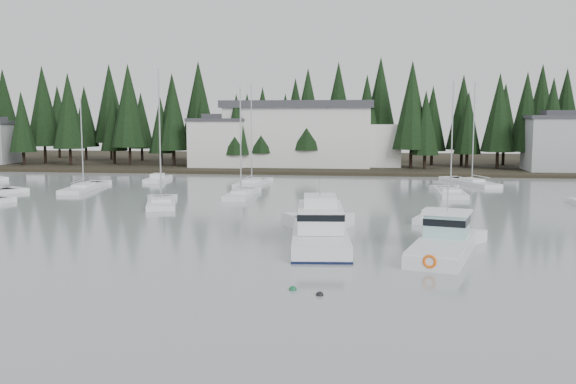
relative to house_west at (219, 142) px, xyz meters
name	(u,v)px	position (x,y,z in m)	size (l,w,h in m)	color
ground	(189,327)	(18.00, -79.00, -4.65)	(260.00, 260.00, 0.00)	gray
far_shore_land	(334,163)	(18.00, 18.00, -4.65)	(240.00, 54.00, 1.00)	black
conifer_treeline	(330,167)	(18.00, 7.00, -4.65)	(200.00, 22.00, 20.00)	black
house_west	(219,142)	(0.00, 0.00, 0.00)	(9.54, 7.42, 8.75)	silver
house_east_a	(560,142)	(54.00, -1.00, 0.25)	(10.60, 8.48, 9.25)	#999EA0
harbor_inn	(311,135)	(15.04, 3.34, 1.12)	(29.50, 11.50, 10.90)	silver
cabin_cruiser_center	(320,233)	(21.98, -60.60, -3.88)	(4.98, 12.40, 5.19)	white
lobster_boat_teal	(443,245)	(30.12, -63.07, -4.05)	(5.41, 9.69, 5.10)	white
sailboat_0	(252,185)	(10.03, -23.51, -4.58)	(3.34, 8.98, 13.54)	white
sailboat_2	(84,189)	(-9.18, -31.32, -4.60)	(3.87, 11.19, 11.56)	white
sailboat_4	(241,196)	(11.10, -35.38, -4.58)	(2.74, 8.95, 12.57)	white
sailboat_5	(472,184)	(38.34, -18.80, -4.58)	(6.25, 10.73, 13.83)	white
sailboat_8	(161,205)	(4.69, -43.39, -4.57)	(5.06, 8.63, 13.96)	white
sailboat_9	(450,194)	(34.25, -30.63, -4.58)	(3.07, 9.06, 13.31)	white
runabout_1	(433,219)	(30.66, -49.35, -4.52)	(3.76, 5.89, 1.42)	white
runabout_3	(157,180)	(-3.81, -20.07, -4.52)	(2.50, 6.61, 1.42)	white
mooring_buoy_green	(293,290)	(21.60, -72.67, -4.65)	(0.42, 0.42, 0.42)	#145933
mooring_buoy_dark	(320,295)	(23.05, -73.49, -4.65)	(0.39, 0.39, 0.39)	black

